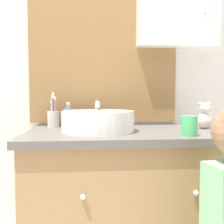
{
  "coord_description": "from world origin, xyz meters",
  "views": [
    {
      "loc": [
        -0.21,
        -0.94,
        1.01
      ],
      "look_at": [
        -0.1,
        0.27,
        0.93
      ],
      "focal_mm": 40.0,
      "sensor_mm": 36.0,
      "label": 1
    }
  ],
  "objects_px": {
    "sink_basin": "(98,121)",
    "teddy_bear": "(204,116)",
    "toothbrush_holder": "(53,118)",
    "drinking_cup": "(189,126)",
    "soap_dispenser": "(69,117)"
  },
  "relations": [
    {
      "from": "drinking_cup",
      "to": "sink_basin",
      "type": "bearing_deg",
      "value": 155.8
    },
    {
      "from": "sink_basin",
      "to": "drinking_cup",
      "type": "xyz_separation_m",
      "value": [
        0.4,
        -0.18,
        -0.01
      ]
    },
    {
      "from": "toothbrush_holder",
      "to": "teddy_bear",
      "type": "distance_m",
      "value": 0.85
    },
    {
      "from": "toothbrush_holder",
      "to": "teddy_bear",
      "type": "height_order",
      "value": "toothbrush_holder"
    },
    {
      "from": "teddy_bear",
      "to": "drinking_cup",
      "type": "height_order",
      "value": "teddy_bear"
    },
    {
      "from": "soap_dispenser",
      "to": "teddy_bear",
      "type": "bearing_deg",
      "value": -10.89
    },
    {
      "from": "sink_basin",
      "to": "soap_dispenser",
      "type": "bearing_deg",
      "value": 130.86
    },
    {
      "from": "sink_basin",
      "to": "soap_dispenser",
      "type": "distance_m",
      "value": 0.25
    },
    {
      "from": "toothbrush_holder",
      "to": "drinking_cup",
      "type": "relative_size",
      "value": 2.23
    },
    {
      "from": "sink_basin",
      "to": "toothbrush_holder",
      "type": "xyz_separation_m",
      "value": [
        -0.25,
        0.19,
        -0.0
      ]
    },
    {
      "from": "sink_basin",
      "to": "soap_dispenser",
      "type": "relative_size",
      "value": 2.92
    },
    {
      "from": "soap_dispenser",
      "to": "drinking_cup",
      "type": "xyz_separation_m",
      "value": [
        0.57,
        -0.37,
        -0.01
      ]
    },
    {
      "from": "sink_basin",
      "to": "teddy_bear",
      "type": "relative_size",
      "value": 2.87
    },
    {
      "from": "toothbrush_holder",
      "to": "soap_dispenser",
      "type": "bearing_deg",
      "value": -2.2
    },
    {
      "from": "sink_basin",
      "to": "toothbrush_holder",
      "type": "distance_m",
      "value": 0.32
    }
  ]
}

